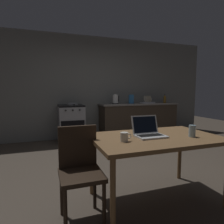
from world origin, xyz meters
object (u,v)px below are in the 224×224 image
frying_pan (73,104)px  dining_table (156,142)px  drinking_glass (192,131)px  dish_rack (148,101)px  laptop (149,132)px  electric_kettle (115,99)px  chair (80,166)px  stove_oven (71,123)px  bottle (165,99)px  coffee_mug (124,137)px  cereal_box (131,99)px

frying_pan → dining_table: bearing=-80.7°
drinking_glass → dish_rack: dish_rack is taller
laptop → electric_kettle: size_ratio=1.28×
chair → frying_pan: frying_pan is taller
laptop → dish_rack: size_ratio=0.94×
stove_oven → drinking_glass: bearing=-74.1°
bottle → frying_pan: (-2.60, 0.02, -0.09)m
frying_pan → coffee_mug: 3.05m
coffee_mug → drinking_glass: bearing=-4.4°
chair → cereal_box: (1.95, 3.02, 0.51)m
laptop → frying_pan: 2.96m
bottle → dish_rack: 0.53m
drinking_glass → cereal_box: (0.73, 3.16, 0.22)m
stove_oven → electric_kettle: 1.30m
drinking_glass → cereal_box: 3.25m
stove_oven → bottle: bottle is taller
cereal_box → drinking_glass: bearing=-103.1°
dining_table → laptop: size_ratio=4.37×
stove_oven → cereal_box: (1.63, 0.02, 0.58)m
chair → coffee_mug: chair is taller
chair → laptop: laptop is taller
laptop → coffee_mug: size_ratio=2.72×
stove_oven → chair: size_ratio=1.01×
bottle → electric_kettle: bearing=178.1°
dining_table → cereal_box: cereal_box is taller
electric_kettle → chair: bearing=-116.3°
dining_table → laptop: laptop is taller
cereal_box → dish_rack: 0.50m
chair → electric_kettle: 3.39m
stove_oven → laptop: laptop is taller
electric_kettle → frying_pan: 1.12m
dining_table → bottle: bearing=54.2°
cereal_box → stove_oven: bearing=-179.2°
stove_oven → dish_rack: size_ratio=2.67×
laptop → electric_kettle: electric_kettle is taller
dining_table → drinking_glass: drinking_glass is taller
dining_table → laptop: bearing=156.8°
chair → drinking_glass: (1.21, -0.13, 0.29)m
laptop → electric_kettle: bearing=73.9°
electric_kettle → drinking_glass: bearing=-94.9°
dining_table → bottle: 3.64m
stove_oven → cereal_box: bearing=0.8°
bottle → dish_rack: bottle is taller
laptop → stove_oven: bearing=96.1°
bottle → cereal_box: size_ratio=1.02×
coffee_mug → drinking_glass: drinking_glass is taller
dining_table → drinking_glass: (0.36, -0.15, 0.13)m
bottle → stove_oven: bearing=179.0°
frying_pan → cereal_box: (1.58, 0.05, 0.10)m
chair → drinking_glass: 1.26m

